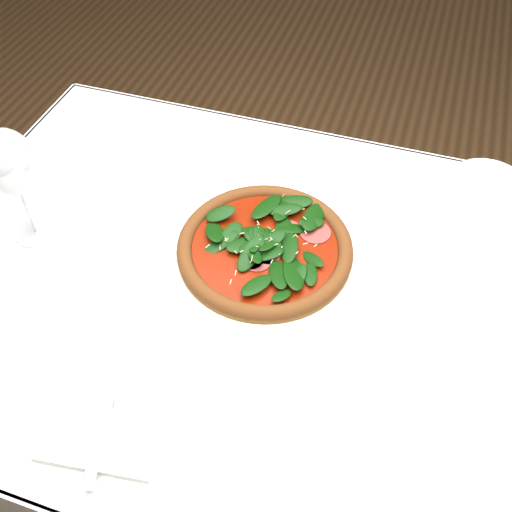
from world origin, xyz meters
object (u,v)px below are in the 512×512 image
(pizza, at_px, (265,246))
(napkin, at_px, (100,444))
(plate, at_px, (265,254))
(wine_glass, at_px, (9,165))

(pizza, xyz_separation_m, napkin, (-0.10, -0.36, -0.02))
(plate, relative_size, wine_glass, 1.57)
(pizza, bearing_deg, wine_glass, -170.05)
(plate, xyz_separation_m, napkin, (-0.10, -0.36, -0.00))
(wine_glass, distance_m, napkin, 0.43)
(pizza, height_order, wine_glass, wine_glass)
(plate, distance_m, napkin, 0.38)
(plate, height_order, napkin, plate)
(plate, xyz_separation_m, pizza, (-0.00, 0.00, 0.02))
(pizza, xyz_separation_m, wine_glass, (-0.38, -0.07, 0.12))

